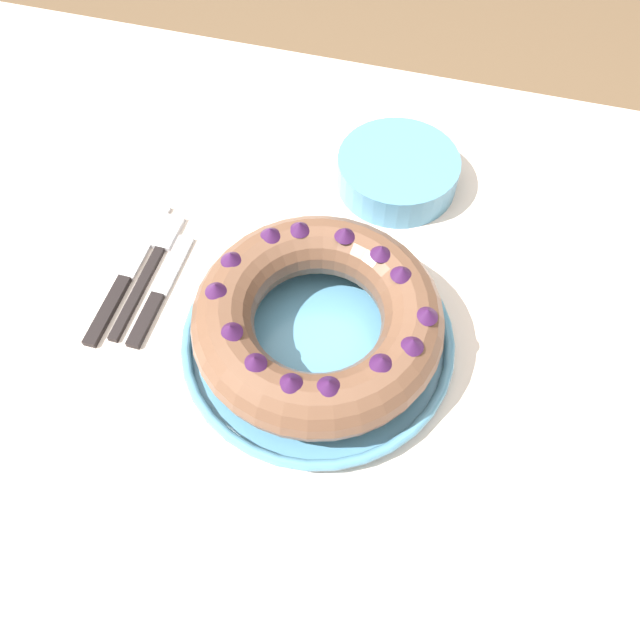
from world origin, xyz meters
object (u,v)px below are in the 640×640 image
Objects in this scene: cake_knife at (157,297)px; fork at (152,265)px; serving_dish at (320,341)px; bundt_cake at (320,320)px; serving_knife at (124,280)px; side_bowl at (397,172)px.

fork is at bearing 122.85° from cake_knife.
bundt_cake reaches higher than serving_dish.
bundt_cake reaches higher than fork.
bundt_cake is at bearing -11.72° from fork.
side_bowl is at bearing 42.79° from serving_knife.
cake_knife is at bearing 176.75° from serving_dish.
side_bowl is (0.03, 0.28, -0.03)m from bundt_cake.
side_bowl is (0.27, 0.22, 0.02)m from fork.
serving_dish reaches higher than cake_knife.
serving_knife is at bearing 168.22° from cake_knife.
bundt_cake is at bearing -1.89° from cake_knife.
bundt_cake is at bearing -3.36° from serving_knife.
serving_knife is at bearing -139.02° from side_bowl.
bundt_cake is 0.25m from fork.
serving_dish is 1.13× the size of bundt_cake.
bundt_cake is 1.63× the size of cake_knife.
serving_dish is 0.26m from serving_knife.
serving_knife and cake_knife have the same top height.
cake_knife is at bearing -57.26° from fork.
cake_knife reaches higher than fork.
fork is 0.04m from serving_knife.
cake_knife is (-0.21, 0.01, -0.01)m from serving_dish.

